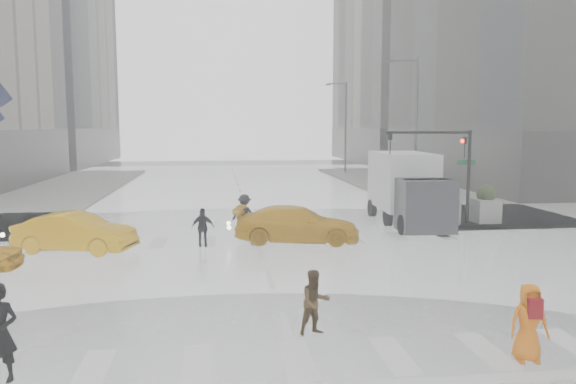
{
  "coord_description": "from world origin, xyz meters",
  "views": [
    {
      "loc": [
        -1.53,
        -16.72,
        4.7
      ],
      "look_at": [
        0.79,
        2.0,
        2.47
      ],
      "focal_mm": 35.0,
      "sensor_mm": 36.0,
      "label": 1
    }
  ],
  "objects": [
    {
      "name": "ground",
      "position": [
        0.0,
        0.0,
        0.0
      ],
      "size": [
        120.0,
        120.0,
        0.0
      ],
      "primitive_type": "plane",
      "color": "black",
      "rests_on": "ground"
    },
    {
      "name": "sidewalk_ne",
      "position": [
        19.5,
        17.5,
        0.07
      ],
      "size": [
        35.0,
        35.0,
        0.15
      ],
      "primitive_type": "cube",
      "color": "slate",
      "rests_on": "ground"
    },
    {
      "name": "building_ne_far",
      "position": [
        29.0,
        56.0,
        16.27
      ],
      "size": [
        26.05,
        26.05,
        36.0
      ],
      "color": "gray",
      "rests_on": "ground"
    },
    {
      "name": "road_markings",
      "position": [
        0.0,
        0.0,
        0.01
      ],
      "size": [
        18.0,
        48.0,
        0.01
      ],
      "primitive_type": null,
      "color": "silver",
      "rests_on": "ground"
    },
    {
      "name": "traffic_signal_pole",
      "position": [
        9.01,
        8.01,
        3.22
      ],
      "size": [
        4.45,
        0.42,
        4.5
      ],
      "color": "black",
      "rests_on": "ground"
    },
    {
      "name": "street_lamp_near",
      "position": [
        10.87,
        18.0,
        4.95
      ],
      "size": [
        2.15,
        0.22,
        9.0
      ],
      "color": "#59595B",
      "rests_on": "ground"
    },
    {
      "name": "street_lamp_far",
      "position": [
        10.87,
        38.0,
        4.95
      ],
      "size": [
        2.15,
        0.22,
        9.0
      ],
      "color": "#59595B",
      "rests_on": "ground"
    },
    {
      "name": "planter_west",
      "position": [
        7.0,
        8.2,
        0.98
      ],
      "size": [
        1.1,
        1.1,
        1.8
      ],
      "color": "slate",
      "rests_on": "ground"
    },
    {
      "name": "planter_mid",
      "position": [
        9.0,
        8.2,
        0.98
      ],
      "size": [
        1.1,
        1.1,
        1.8
      ],
      "color": "slate",
      "rests_on": "ground"
    },
    {
      "name": "planter_east",
      "position": [
        11.0,
        8.2,
        0.98
      ],
      "size": [
        1.1,
        1.1,
        1.8
      ],
      "color": "slate",
      "rests_on": "ground"
    },
    {
      "name": "pedestrian_brown",
      "position": [
        0.58,
        -4.65,
        0.75
      ],
      "size": [
        0.86,
        0.76,
        1.49
      ],
      "primitive_type": "imported",
      "rotation": [
        0.0,
        0.0,
        0.32
      ],
      "color": "#402E17",
      "rests_on": "ground"
    },
    {
      "name": "pedestrian_orange",
      "position": [
        4.58,
        -6.59,
        0.8
      ],
      "size": [
        0.83,
        0.59,
        1.59
      ],
      "rotation": [
        0.0,
        0.0,
        -0.12
      ],
      "color": "orange",
      "rests_on": "ground"
    },
    {
      "name": "pedestrian_far_a",
      "position": [
        -2.17,
        5.0,
        0.77
      ],
      "size": [
        0.92,
        0.58,
        1.53
      ],
      "primitive_type": "imported",
      "rotation": [
        0.0,
        0.0,
        3.1
      ],
      "color": "black",
      "rests_on": "ground"
    },
    {
      "name": "pedestrian_far_b",
      "position": [
        -0.44,
        7.43,
        0.87
      ],
      "size": [
        1.27,
        0.94,
        1.75
      ],
      "primitive_type": "imported",
      "rotation": [
        0.0,
        0.0,
        2.83
      ],
      "color": "black",
      "rests_on": "ground"
    },
    {
      "name": "taxi_mid",
      "position": [
        -6.89,
        4.75,
        0.73
      ],
      "size": [
        4.69,
        2.7,
        1.46
      ],
      "primitive_type": "imported",
      "rotation": [
        0.0,
        0.0,
        1.29
      ],
      "color": "#E7A50C",
      "rests_on": "ground"
    },
    {
      "name": "taxi_rear",
      "position": [
        1.6,
        5.47,
        0.73
      ],
      "size": [
        4.75,
        2.86,
        1.46
      ],
      "primitive_type": "imported",
      "rotation": [
        0.0,
        0.0,
        1.38
      ],
      "color": "#E7A50C",
      "rests_on": "ground"
    },
    {
      "name": "box_truck",
      "position": [
        7.41,
        8.87,
        1.81
      ],
      "size": [
        2.4,
        6.39,
        3.4
      ],
      "rotation": [
        0.0,
        0.0,
        -0.04
      ],
      "color": "silver",
      "rests_on": "ground"
    }
  ]
}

